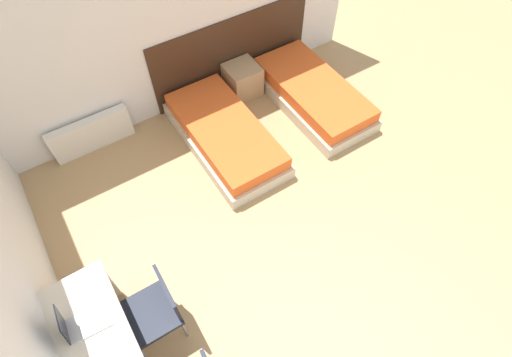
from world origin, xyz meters
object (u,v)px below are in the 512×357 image
object	(u,v)px
bed_near_window	(225,135)
chair_near_laptop	(155,309)
bed_near_door	(312,94)
laptop	(80,323)
nightstand	(243,80)

from	to	relation	value
bed_near_window	chair_near_laptop	xyz separation A→B (m)	(-1.68, -1.70, 0.32)
bed_near_door	chair_near_laptop	xyz separation A→B (m)	(-3.10, -1.70, 0.32)
chair_near_laptop	bed_near_window	bearing A→B (deg)	46.41
bed_near_door	laptop	world-z (taller)	laptop
nightstand	laptop	xyz separation A→B (m)	(-2.92, -2.33, 0.61)
bed_near_door	chair_near_laptop	size ratio (longest dim) A/B	2.18
bed_near_window	nightstand	size ratio (longest dim) A/B	4.04
bed_near_window	laptop	size ratio (longest dim) A/B	5.22
laptop	nightstand	bearing A→B (deg)	42.71
bed_near_window	bed_near_door	distance (m)	1.42
nightstand	chair_near_laptop	world-z (taller)	chair_near_laptop
nightstand	chair_near_laptop	size ratio (longest dim) A/B	0.54
bed_near_window	laptop	distance (m)	2.82
bed_near_door	nightstand	bearing A→B (deg)	134.64
chair_near_laptop	laptop	bearing A→B (deg)	172.47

